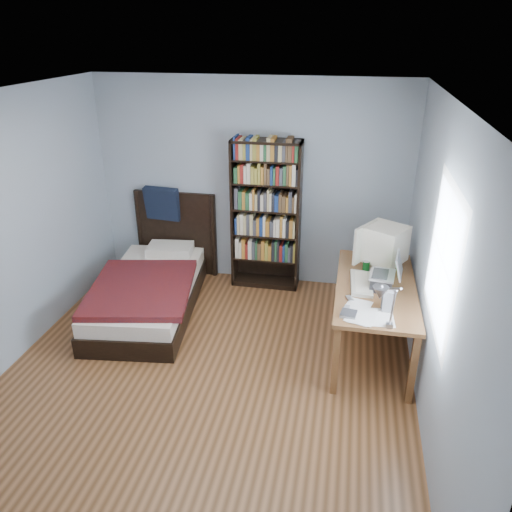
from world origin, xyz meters
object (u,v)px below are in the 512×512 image
at_px(crt_monitor, 382,244).
at_px(keyboard, 361,283).
at_px(laptop, 384,279).
at_px(soda_can, 366,267).
at_px(speaker, 388,301).
at_px(bookshelf, 266,216).
at_px(desk, 372,293).
at_px(desk_lamp, 383,296).
at_px(bed, 152,286).

distance_m(crt_monitor, keyboard, 0.52).
xyz_separation_m(laptop, soda_can, (-0.16, 0.32, -0.04)).
bearing_deg(keyboard, speaker, -64.53).
relative_size(crt_monitor, bookshelf, 0.31).
relative_size(desk, crt_monitor, 2.80).
height_order(laptop, soda_can, laptop).
bearing_deg(keyboard, laptop, -11.68).
bearing_deg(crt_monitor, bookshelf, 149.19).
relative_size(desk, soda_can, 12.84).
distance_m(laptop, bookshelf, 1.84).
xyz_separation_m(soda_can, bookshelf, (-1.18, 0.93, 0.13)).
height_order(desk_lamp, keyboard, desk_lamp).
bearing_deg(keyboard, bookshelf, 131.00).
relative_size(laptop, speaker, 1.87).
xyz_separation_m(soda_can, bed, (-2.38, 0.13, -0.53)).
height_order(desk, desk_lamp, desk_lamp).
distance_m(soda_can, bed, 2.44).
relative_size(desk_lamp, speaker, 3.06).
bearing_deg(speaker, laptop, 95.81).
bearing_deg(speaker, desk, 97.69).
height_order(bookshelf, bed, bookshelf).
height_order(desk, speaker, speaker).
distance_m(desk, bed, 2.49).
height_order(crt_monitor, speaker, crt_monitor).
distance_m(desk, speaker, 0.98).
xyz_separation_m(crt_monitor, soda_can, (-0.14, -0.14, -0.20)).
distance_m(desk_lamp, soda_can, 1.41).
xyz_separation_m(desk_lamp, keyboard, (-0.12, 1.06, -0.46)).
height_order(keyboard, speaker, speaker).
height_order(laptop, bed, bed).
xyz_separation_m(desk, laptop, (0.06, -0.49, 0.42)).
bearing_deg(laptop, desk_lamp, -94.76).
bearing_deg(keyboard, desk, 70.40).
bearing_deg(speaker, bookshelf, 131.95).
relative_size(speaker, bookshelf, 0.11).
height_order(keyboard, bookshelf, bookshelf).
xyz_separation_m(speaker, soda_can, (-0.18, 0.71, -0.04)).
height_order(desk, bed, bed).
height_order(desk_lamp, speaker, desk_lamp).
bearing_deg(speaker, bed, 164.01).
height_order(desk, keyboard, keyboard).
distance_m(desk, crt_monitor, 0.58).
xyz_separation_m(keyboard, bookshelf, (-1.14, 1.22, 0.17)).
bearing_deg(soda_can, desk_lamp, -86.85).
bearing_deg(soda_can, bookshelf, 141.73).
bearing_deg(keyboard, soda_can, 79.50).
relative_size(desk, speaker, 8.13).
distance_m(desk, keyboard, 0.58).
xyz_separation_m(desk, bookshelf, (-1.28, 0.77, 0.50)).
bearing_deg(soda_can, speaker, -75.46).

